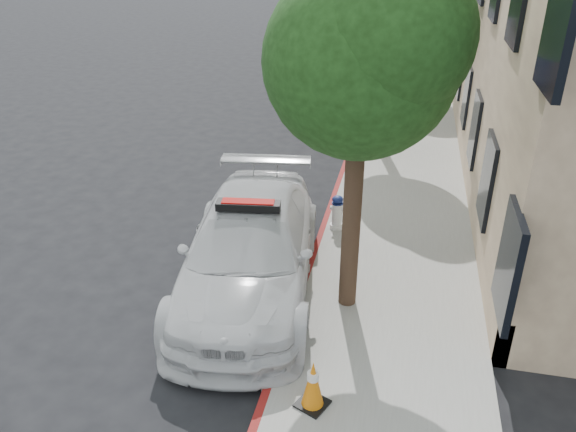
# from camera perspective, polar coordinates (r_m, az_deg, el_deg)

# --- Properties ---
(ground) EXTENTS (120.00, 120.00, 0.00)m
(ground) POSITION_cam_1_polar(r_m,az_deg,el_deg) (12.18, -6.52, -2.08)
(ground) COLOR black
(ground) RESTS_ON ground
(sidewalk) EXTENTS (3.20, 50.00, 0.15)m
(sidewalk) POSITION_cam_1_polar(r_m,az_deg,el_deg) (20.86, 12.02, 10.26)
(sidewalk) COLOR gray
(sidewalk) RESTS_ON ground
(curb_strip) EXTENTS (0.12, 50.00, 0.15)m
(curb_strip) POSITION_cam_1_polar(r_m,az_deg,el_deg) (20.91, 7.75, 10.65)
(curb_strip) COLOR maroon
(curb_strip) RESTS_ON ground
(tree_near) EXTENTS (2.92, 2.82, 5.62)m
(tree_near) POSITION_cam_1_polar(r_m,az_deg,el_deg) (8.21, 7.62, 15.44)
(tree_near) COLOR black
(tree_near) RESTS_ON sidewalk
(tree_mid) EXTENTS (2.77, 2.64, 5.43)m
(tree_mid) POSITION_cam_1_polar(r_m,az_deg,el_deg) (16.12, 10.53, 20.47)
(tree_mid) COLOR black
(tree_mid) RESTS_ON sidewalk
(police_car) EXTENTS (3.02, 5.87, 1.78)m
(police_car) POSITION_cam_1_polar(r_m,az_deg,el_deg) (10.03, -3.90, -3.41)
(police_car) COLOR silver
(police_car) RESTS_ON ground
(parked_car_mid) EXTENTS (2.04, 4.50, 1.50)m
(parked_car_mid) POSITION_cam_1_polar(r_m,az_deg,el_deg) (20.73, 4.54, 12.60)
(parked_car_mid) COLOR black
(parked_car_mid) RESTS_ON ground
(parked_car_far) EXTENTS (1.48, 4.13, 1.35)m
(parked_car_far) POSITION_cam_1_polar(r_m,az_deg,el_deg) (26.38, 7.13, 15.45)
(parked_car_far) COLOR black
(parked_car_far) RESTS_ON ground
(fire_hydrant) EXTENTS (0.32, 0.29, 0.76)m
(fire_hydrant) POSITION_cam_1_polar(r_m,az_deg,el_deg) (12.01, 5.01, 0.36)
(fire_hydrant) COLOR white
(fire_hydrant) RESTS_ON sidewalk
(traffic_cone) EXTENTS (0.51, 0.51, 0.74)m
(traffic_cone) POSITION_cam_1_polar(r_m,az_deg,el_deg) (7.78, 2.54, -16.69)
(traffic_cone) COLOR black
(traffic_cone) RESTS_ON sidewalk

